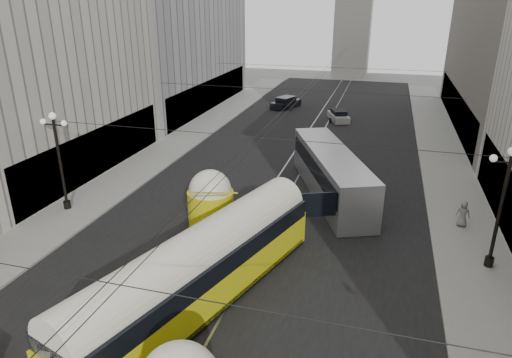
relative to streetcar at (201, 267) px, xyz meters
The scene contains 13 objects.
road 21.22m from the streetcar, 88.81° to the left, with size 20.00×85.00×0.02m, color black.
sidewalk_left 27.27m from the streetcar, 115.14° to the left, with size 4.00×72.00×0.15m, color gray.
sidewalk_right 27.65m from the streetcar, 63.21° to the left, with size 4.00×72.00×0.15m, color gray.
rail_left 21.22m from the streetcar, 90.84° to the left, with size 0.12×85.00×0.04m, color gray.
rail_right 21.25m from the streetcar, 86.78° to the left, with size 0.12×85.00×0.04m, color gray.
lamppost_left_mid 13.99m from the streetcar, 151.38° to the left, with size 1.86×0.44×6.37m.
lamppost_right_mid 14.75m from the streetcar, 26.98° to the left, with size 1.86×0.44×6.37m.
catenary 20.54m from the streetcar, 88.42° to the left, with size 25.00×72.00×0.23m.
streetcar is the anchor object (origin of this frame).
city_bus 14.45m from the streetcar, 73.92° to the left, with size 7.25×12.98×3.18m.
sedan_white_far 35.36m from the streetcar, 86.43° to the left, with size 2.96×4.32×1.26m.
sedan_dark_far 40.51m from the streetcar, 97.08° to the left, with size 3.35×4.81×1.40m.
pedestrian_sidewalk_right 16.50m from the streetcar, 41.92° to the left, with size 0.79×0.48×1.61m, color slate.
Camera 1 is at (6.67, -4.59, 12.87)m, focal length 32.00 mm.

